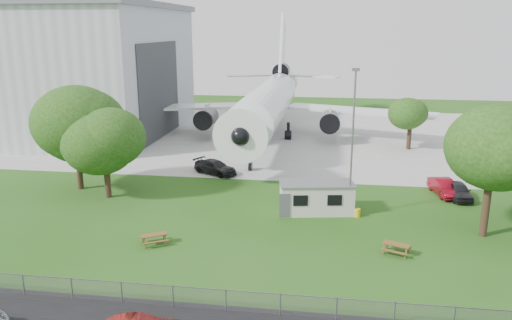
# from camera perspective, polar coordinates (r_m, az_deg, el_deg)

# --- Properties ---
(ground) EXTENTS (160.00, 160.00, 0.00)m
(ground) POSITION_cam_1_polar(r_m,az_deg,el_deg) (37.20, -2.00, -9.10)
(ground) COLOR #356421
(concrete_apron) EXTENTS (120.00, 46.00, 0.03)m
(concrete_apron) POSITION_cam_1_polar(r_m,az_deg,el_deg) (73.28, 3.26, 2.93)
(concrete_apron) COLOR #B7B7B2
(concrete_apron) RESTS_ON ground
(hangar) EXTENTS (43.00, 31.00, 18.55)m
(hangar) POSITION_cam_1_polar(r_m,az_deg,el_deg) (82.46, -24.49, 9.57)
(hangar) COLOR #B2B7BC
(hangar) RESTS_ON ground
(airliner) EXTENTS (46.36, 47.73, 17.69)m
(airliner) POSITION_cam_1_polar(r_m,az_deg,el_deg) (70.47, 1.53, 6.81)
(airliner) COLOR white
(airliner) RESTS_ON ground
(site_cabin) EXTENTS (6.94, 3.75, 2.62)m
(site_cabin) POSITION_cam_1_polar(r_m,az_deg,el_deg) (42.33, 6.94, -4.27)
(site_cabin) COLOR beige
(site_cabin) RESTS_ON ground
(picnic_west) EXTENTS (2.31, 2.20, 0.76)m
(picnic_west) POSITION_cam_1_polar(r_m,az_deg,el_deg) (37.21, -11.51, -9.40)
(picnic_west) COLOR brown
(picnic_west) RESTS_ON ground
(picnic_east) EXTENTS (2.24, 2.08, 0.76)m
(picnic_east) POSITION_cam_1_polar(r_m,az_deg,el_deg) (36.34, 15.68, -10.29)
(picnic_east) COLOR brown
(picnic_east) RESTS_ON ground
(fence) EXTENTS (58.00, 0.04, 1.30)m
(fence) POSITION_cam_1_polar(r_m,az_deg,el_deg) (28.96, -5.47, -16.63)
(fence) COLOR gray
(fence) RESTS_ON ground
(lamp_mast) EXTENTS (0.16, 0.16, 12.00)m
(lamp_mast) POSITION_cam_1_polar(r_m,az_deg,el_deg) (40.73, 10.93, 1.66)
(lamp_mast) COLOR slate
(lamp_mast) RESTS_ON ground
(tree_west_big) EXTENTS (9.37, 9.37, 10.82)m
(tree_west_big) POSITION_cam_1_polar(r_m,az_deg,el_deg) (49.96, -19.95, 3.61)
(tree_west_big) COLOR #382619
(tree_west_big) RESTS_ON ground
(tree_west_small) EXTENTS (6.79, 6.79, 8.52)m
(tree_west_small) POSITION_cam_1_polar(r_m,az_deg,el_deg) (46.76, -16.92, 1.86)
(tree_west_small) COLOR #382619
(tree_west_small) RESTS_ON ground
(tree_east_front) EXTENTS (7.64, 7.64, 10.50)m
(tree_east_front) POSITION_cam_1_polar(r_m,az_deg,el_deg) (39.63, 25.48, 1.10)
(tree_east_front) COLOR #382619
(tree_east_front) RESTS_ON ground
(tree_far_apron) EXTENTS (5.19, 5.19, 7.02)m
(tree_far_apron) POSITION_cam_1_polar(r_m,az_deg,el_deg) (66.35, 17.28, 4.89)
(tree_far_apron) COLOR #382619
(tree_far_apron) RESTS_ON ground
(car_ne_hatch) EXTENTS (1.99, 4.45, 1.48)m
(car_ne_hatch) POSITION_cam_1_polar(r_m,az_deg,el_deg) (49.13, 22.15, -3.28)
(car_ne_hatch) COLOR black
(car_ne_hatch) RESTS_ON ground
(car_ne_sedan) EXTENTS (2.36, 4.74, 1.49)m
(car_ne_sedan) POSITION_cam_1_polar(r_m,az_deg,el_deg) (49.67, 20.67, -2.94)
(car_ne_sedan) COLOR maroon
(car_ne_sedan) RESTS_ON ground
(car_apron_van) EXTENTS (5.39, 4.24, 1.46)m
(car_apron_van) POSITION_cam_1_polar(r_m,az_deg,el_deg) (53.33, -4.68, -0.84)
(car_apron_van) COLOR black
(car_apron_van) RESTS_ON ground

